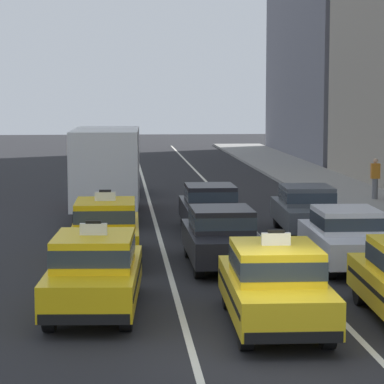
% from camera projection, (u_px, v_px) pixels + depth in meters
% --- Properties ---
extents(ground_plane, '(160.00, 160.00, 0.00)m').
position_uv_depth(ground_plane, '(283.00, 354.00, 15.65)').
color(ground_plane, '#232326').
extents(lane_stripe_left_center, '(0.14, 80.00, 0.01)m').
position_uv_depth(lane_stripe_left_center, '(151.00, 207.00, 35.32)').
color(lane_stripe_left_center, silver).
rests_on(lane_stripe_left_center, ground).
extents(lane_stripe_center_right, '(0.14, 80.00, 0.01)m').
position_uv_depth(lane_stripe_center_right, '(231.00, 206.00, 35.58)').
color(lane_stripe_center_right, silver).
rests_on(lane_stripe_center_right, ground).
extents(taxi_left_nearest, '(2.09, 4.66, 1.96)m').
position_uv_depth(taxi_left_nearest, '(95.00, 271.00, 18.49)').
color(taxi_left_nearest, black).
rests_on(taxi_left_nearest, ground).
extents(taxi_left_second, '(1.89, 4.59, 1.96)m').
position_uv_depth(taxi_left_second, '(106.00, 229.00, 24.19)').
color(taxi_left_second, black).
rests_on(taxi_left_second, ground).
extents(box_truck_left_third, '(2.48, 7.03, 3.27)m').
position_uv_depth(box_truck_left_third, '(107.00, 169.00, 32.47)').
color(box_truck_left_third, black).
rests_on(box_truck_left_third, ground).
extents(sedan_left_fourth, '(1.89, 4.35, 1.58)m').
position_uv_depth(sedan_left_fourth, '(113.00, 175.00, 39.98)').
color(sedan_left_fourth, black).
rests_on(sedan_left_fourth, ground).
extents(taxi_center_nearest, '(1.92, 4.60, 1.96)m').
position_uv_depth(taxi_center_nearest, '(275.00, 284.00, 17.28)').
color(taxi_center_nearest, black).
rests_on(taxi_center_nearest, ground).
extents(sedan_center_second, '(1.79, 4.31, 1.58)m').
position_uv_depth(sedan_center_second, '(221.00, 235.00, 23.29)').
color(sedan_center_second, black).
rests_on(sedan_center_second, ground).
extents(sedan_center_third, '(1.76, 4.30, 1.58)m').
position_uv_depth(sedan_center_third, '(210.00, 207.00, 28.95)').
color(sedan_center_third, black).
rests_on(sedan_center_third, ground).
extents(sedan_right_second, '(1.85, 4.34, 1.58)m').
position_uv_depth(sedan_right_second, '(346.00, 236.00, 23.19)').
color(sedan_right_second, black).
rests_on(sedan_right_second, ground).
extents(sedan_right_third, '(1.93, 4.37, 1.58)m').
position_uv_depth(sedan_right_third, '(306.00, 208.00, 28.65)').
color(sedan_right_third, black).
rests_on(sedan_right_third, ground).
extents(pedestrian_near_crosswalk, '(0.36, 0.24, 1.69)m').
position_uv_depth(pedestrian_near_crosswalk, '(375.00, 178.00, 36.82)').
color(pedestrian_near_crosswalk, slate).
rests_on(pedestrian_near_crosswalk, sidewalk_curb).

